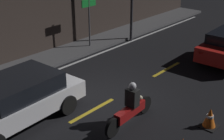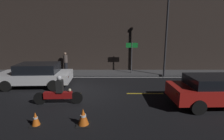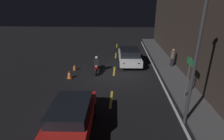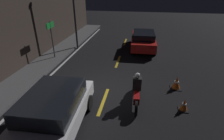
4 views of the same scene
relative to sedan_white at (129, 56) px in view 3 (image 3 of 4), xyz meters
name	(u,v)px [view 3 (image 3 of 4)]	position (x,y,z in m)	size (l,w,h in m)	color
ground_plane	(114,76)	(2.93, -1.31, -0.76)	(56.00, 56.00, 0.00)	black
raised_curb	(173,76)	(2.93, 3.27, -0.69)	(28.00, 1.73, 0.14)	#4C4C4F
building_front	(194,35)	(2.93, 4.29, 2.46)	(28.00, 0.30, 6.43)	#382D28
lane_dash_a	(117,46)	(-7.07, -1.31, -0.76)	(2.00, 0.14, 0.01)	gold
lane_dash_b	(116,55)	(-2.57, -1.31, -0.76)	(2.00, 0.14, 0.01)	gold
lane_dash_c	(114,71)	(1.93, -1.31, -0.76)	(2.00, 0.14, 0.01)	gold
lane_dash_d	(111,99)	(6.43, -1.31, -0.76)	(2.00, 0.14, 0.01)	gold
lane_solid_kerb	(159,77)	(2.93, 2.16, -0.76)	(25.20, 0.14, 0.01)	silver
sedan_white	(129,56)	(0.00, 0.00, 0.00)	(4.34, 2.15, 1.42)	silver
taxi_red	(70,119)	(9.38, -2.88, -0.02)	(4.33, 1.99, 1.37)	red
motorcycle	(97,65)	(2.15, -2.71, -0.21)	(2.26, 0.37, 1.36)	black
traffic_cone_near	(74,67)	(1.90, -4.64, -0.50)	(0.38, 0.38, 0.52)	black
traffic_cone_mid	(69,75)	(3.60, -4.59, -0.45)	(0.51, 0.51, 0.63)	black
pedestrian	(173,57)	(0.85, 3.66, 0.16)	(0.34, 0.34, 1.53)	black
shop_sign	(189,70)	(6.14, 3.04, 1.07)	(0.90, 0.08, 2.40)	#4C4C51
street_lamp	(196,58)	(8.48, 2.26, 2.48)	(0.28, 0.28, 5.76)	#333338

